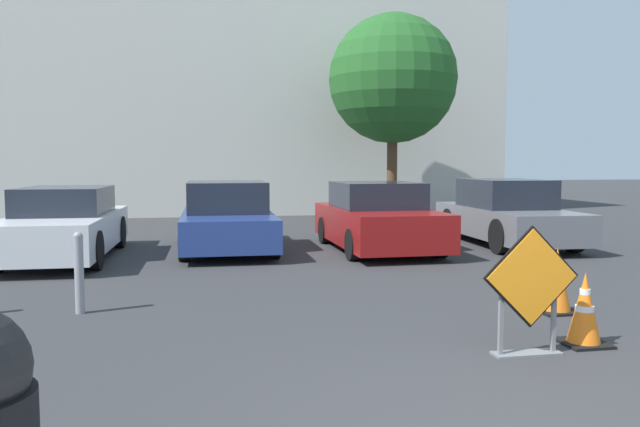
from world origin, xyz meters
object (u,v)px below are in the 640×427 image
at_px(traffic_cone_third, 535,271).
at_px(parked_car_fourth, 506,214).
at_px(traffic_cone_nearest, 584,309).
at_px(parked_car_nearest, 65,225).
at_px(traffic_cone_second, 557,281).
at_px(parked_car_second, 227,219).
at_px(bollard_nearest, 79,270).
at_px(traffic_cone_fourth, 530,255).
at_px(parked_car_third, 377,219).
at_px(road_closed_sign, 531,289).

xyz_separation_m(traffic_cone_third, parked_car_fourth, (2.09, 4.89, 0.38)).
xyz_separation_m(traffic_cone_nearest, parked_car_nearest, (-6.32, 7.00, 0.29)).
height_order(traffic_cone_nearest, traffic_cone_second, traffic_cone_second).
xyz_separation_m(parked_car_nearest, parked_car_fourth, (9.29, 0.35, 0.03)).
bearing_deg(parked_car_second, parked_car_nearest, 11.79).
bearing_deg(traffic_cone_nearest, bollard_nearest, 155.92).
height_order(traffic_cone_second, traffic_cone_fourth, traffic_cone_second).
height_order(traffic_cone_nearest, parked_car_third, parked_car_third).
bearing_deg(parked_car_third, traffic_cone_second, 95.62).
relative_size(parked_car_fourth, bollard_nearest, 4.59).
height_order(parked_car_fourth, bollard_nearest, parked_car_fourth).
distance_m(road_closed_sign, traffic_cone_fourth, 4.49).
bearing_deg(parked_car_nearest, traffic_cone_third, 148.79).
height_order(traffic_cone_second, parked_car_third, parked_car_third).
distance_m(parked_car_second, parked_car_fourth, 6.20).
bearing_deg(parked_car_nearest, parked_car_third, -178.86).
xyz_separation_m(traffic_cone_fourth, parked_car_third, (-1.60, 3.36, 0.32)).
height_order(road_closed_sign, bollard_nearest, road_closed_sign).
xyz_separation_m(traffic_cone_third, parked_car_third, (-1.01, 4.55, 0.36)).
relative_size(traffic_cone_second, parked_car_third, 0.19).
height_order(parked_car_nearest, parked_car_third, parked_car_third).
xyz_separation_m(traffic_cone_second, parked_car_second, (-3.72, 6.31, 0.27)).
distance_m(traffic_cone_fourth, bollard_nearest, 6.84).
relative_size(traffic_cone_fourth, parked_car_nearest, 0.15).
xyz_separation_m(road_closed_sign, traffic_cone_nearest, (0.73, 0.23, -0.29)).
relative_size(traffic_cone_third, parked_car_third, 0.15).
distance_m(traffic_cone_third, parked_car_fourth, 5.33).
bearing_deg(road_closed_sign, parked_car_nearest, 127.68).
relative_size(road_closed_sign, traffic_cone_nearest, 1.69).
bearing_deg(parked_car_fourth, road_closed_sign, 66.28).
height_order(parked_car_second, bollard_nearest, parked_car_second).
relative_size(traffic_cone_nearest, traffic_cone_third, 1.21).
bearing_deg(road_closed_sign, traffic_cone_nearest, 17.67).
height_order(traffic_cone_nearest, traffic_cone_third, traffic_cone_nearest).
xyz_separation_m(traffic_cone_nearest, parked_car_third, (-0.13, 7.02, 0.30)).
bearing_deg(traffic_cone_second, parked_car_third, 96.21).
relative_size(road_closed_sign, bollard_nearest, 1.24).
distance_m(parked_car_third, parked_car_fourth, 3.12).
height_order(road_closed_sign, traffic_cone_fourth, road_closed_sign).
height_order(traffic_cone_second, traffic_cone_third, traffic_cone_second).
relative_size(traffic_cone_third, traffic_cone_fourth, 0.88).
relative_size(road_closed_sign, traffic_cone_third, 2.04).
bearing_deg(traffic_cone_third, parked_car_nearest, 147.78).
distance_m(parked_car_second, parked_car_third, 3.15).
relative_size(traffic_cone_third, parked_car_nearest, 0.13).
bearing_deg(bollard_nearest, parked_car_nearest, 103.16).
relative_size(parked_car_nearest, parked_car_second, 1.07).
distance_m(parked_car_nearest, parked_car_fourth, 9.30).
bearing_deg(parked_car_third, traffic_cone_fourth, 114.95).
height_order(road_closed_sign, traffic_cone_second, road_closed_sign).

